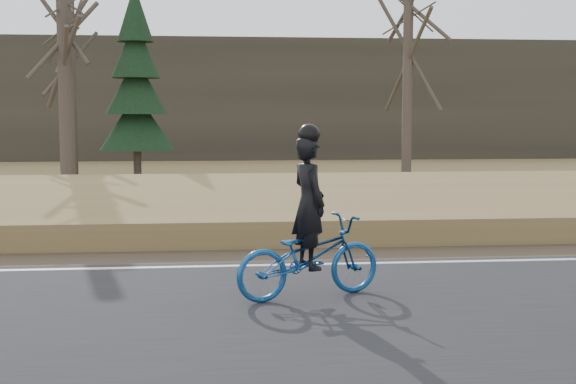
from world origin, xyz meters
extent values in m
plane|color=olive|center=(0.00, 0.00, 0.00)|extent=(120.00, 120.00, 0.00)
cube|color=black|center=(0.00, -2.50, 0.03)|extent=(120.00, 6.00, 0.06)
cube|color=silver|center=(0.00, 0.20, 0.07)|extent=(120.00, 0.12, 0.01)
cube|color=#473A2B|center=(0.00, 1.20, 0.02)|extent=(120.00, 1.60, 0.04)
cube|color=olive|center=(0.00, 4.20, 0.22)|extent=(120.00, 5.00, 0.44)
cube|color=slate|center=(0.00, 8.00, 0.23)|extent=(120.00, 3.00, 0.45)
cube|color=black|center=(0.00, 8.00, 0.52)|extent=(120.00, 2.40, 0.14)
cube|color=brown|center=(0.00, 7.28, 0.67)|extent=(120.00, 0.07, 0.15)
cube|color=brown|center=(0.00, 8.72, 0.67)|extent=(120.00, 0.07, 0.15)
cube|color=#383328|center=(0.00, 30.00, 3.00)|extent=(120.00, 4.00, 6.00)
imported|color=navy|center=(0.41, -1.87, 0.55)|extent=(1.97, 1.24, 0.98)
imported|color=black|center=(0.41, -1.87, 1.20)|extent=(0.55, 0.67, 1.57)
sphere|color=black|center=(0.41, -1.87, 2.00)|extent=(0.26, 0.26, 0.26)
cylinder|color=#4B4137|center=(-5.33, 17.07, 3.97)|extent=(0.36, 0.36, 7.93)
cylinder|color=#4B4137|center=(-4.91, 13.17, 3.50)|extent=(0.36, 0.36, 6.99)
cylinder|color=#4B4137|center=(6.55, 17.45, 4.37)|extent=(0.36, 0.36, 8.74)
cylinder|color=#4B4137|center=(-3.14, 17.18, 0.68)|extent=(0.28, 0.28, 1.36)
cone|color=black|center=(-3.14, 17.18, 2.01)|extent=(2.60, 2.60, 1.98)
cone|color=black|center=(-3.14, 17.18, 3.25)|extent=(2.15, 2.15, 1.98)
cone|color=black|center=(-3.14, 17.18, 4.49)|extent=(1.70, 1.70, 1.98)
cone|color=black|center=(-3.14, 17.18, 5.73)|extent=(1.25, 1.25, 1.98)
camera|label=1|loc=(-0.82, -11.22, 2.24)|focal=50.00mm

